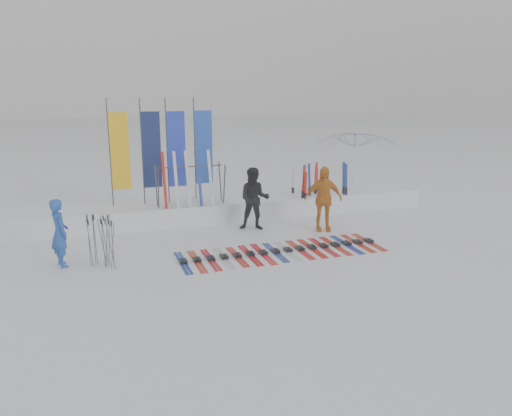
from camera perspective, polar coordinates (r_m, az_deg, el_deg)
name	(u,v)px	position (r m, az deg, el deg)	size (l,w,h in m)	color
ground	(270,264)	(11.95, 1.58, -6.47)	(120.00, 120.00, 0.00)	white
snow_bank	(220,209)	(16.07, -4.14, -0.07)	(14.00, 1.60, 0.60)	white
person_blue	(60,233)	(12.48, -21.53, -2.66)	(0.59, 0.39, 1.62)	#1E4BAF
person_black	(254,199)	(14.58, -0.18, 1.04)	(0.90, 0.70, 1.85)	black
person_yellow	(323,199)	(14.61, 7.68, 1.03)	(1.11, 0.46, 1.89)	orange
tent_canopy	(355,166)	(18.38, 11.28, 4.71)	(2.89, 2.94, 2.65)	white
ski_row	(282,251)	(12.82, 2.97, -4.90)	(5.26, 1.69, 0.07)	navy
pole_cluster	(102,242)	(12.21, -17.15, -3.70)	(0.61, 0.62, 1.25)	#595B60
feather_flags	(163,150)	(15.59, -10.63, 6.57)	(3.17, 0.25, 3.20)	#383A3F
ski_rack	(190,180)	(15.24, -7.53, 3.25)	(2.04, 0.80, 1.23)	#383A3F
upright_skis	(316,189)	(16.71, 6.92, 2.13)	(1.64, 0.93, 1.69)	red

